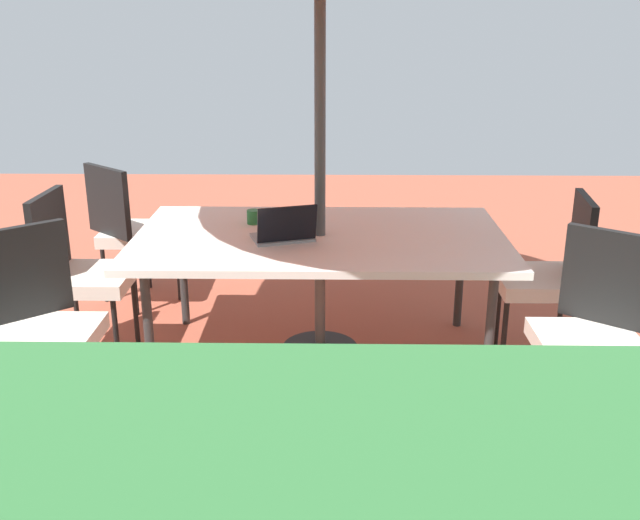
# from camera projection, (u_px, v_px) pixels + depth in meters

# --- Properties ---
(ground_plane) EXTENTS (10.00, 10.00, 0.02)m
(ground_plane) POSITION_uv_depth(u_px,v_px,m) (320.00, 357.00, 4.26)
(ground_plane) COLOR #9E4C38
(dining_table) EXTENTS (2.05, 1.21, 0.74)m
(dining_table) POSITION_uv_depth(u_px,v_px,m) (320.00, 242.00, 4.02)
(dining_table) COLOR silver
(dining_table) RESTS_ON ground_plane
(chair_southeast) EXTENTS (0.58, 0.59, 0.98)m
(chair_southeast) POSITION_uv_depth(u_px,v_px,m) (130.00, 227.00, 4.84)
(chair_southeast) COLOR silver
(chair_southeast) RESTS_ON ground_plane
(chair_northeast) EXTENTS (0.58, 0.59, 0.98)m
(chair_northeast) POSITION_uv_depth(u_px,v_px,m) (39.00, 322.00, 3.35)
(chair_northeast) COLOR silver
(chair_northeast) RESTS_ON ground_plane
(chair_east) EXTENTS (0.47, 0.46, 0.98)m
(chair_east) POSITION_uv_depth(u_px,v_px,m) (79.00, 268.00, 4.06)
(chair_east) COLOR silver
(chair_east) RESTS_ON ground_plane
(chair_northwest) EXTENTS (0.58, 0.58, 0.98)m
(chair_northwest) POSITION_uv_depth(u_px,v_px,m) (595.00, 329.00, 3.28)
(chair_northwest) COLOR silver
(chair_northwest) RESTS_ON ground_plane
(chair_west) EXTENTS (0.49, 0.48, 0.98)m
(chair_west) POSITION_uv_depth(u_px,v_px,m) (550.00, 271.00, 4.01)
(chair_west) COLOR silver
(chair_west) RESTS_ON ground_plane
(laptop) EXTENTS (0.38, 0.33, 0.21)m
(laptop) POSITION_uv_depth(u_px,v_px,m) (284.00, 233.00, 3.88)
(laptop) COLOR gray
(laptop) RESTS_ON dining_table
(cup) EXTENTS (0.08, 0.08, 0.08)m
(cup) POSITION_uv_depth(u_px,v_px,m) (254.00, 217.00, 4.21)
(cup) COLOR #286B33
(cup) RESTS_ON dining_table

